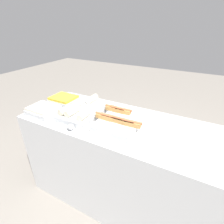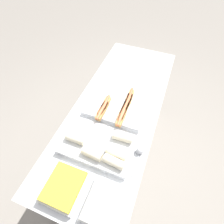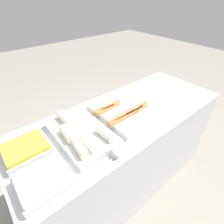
% 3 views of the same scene
% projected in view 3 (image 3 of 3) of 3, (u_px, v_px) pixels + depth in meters
% --- Properties ---
extents(ground_plane, '(12.00, 12.00, 0.00)m').
position_uv_depth(ground_plane, '(121.00, 180.00, 1.97)').
color(ground_plane, gray).
extents(counter, '(1.86, 0.71, 0.93)m').
position_uv_depth(counter, '(122.00, 152.00, 1.70)').
color(counter, silver).
rests_on(counter, ground_plane).
extents(tray_hotdogs, '(0.41, 0.49, 0.10)m').
position_uv_depth(tray_hotdogs, '(121.00, 113.00, 1.38)').
color(tray_hotdogs, silver).
rests_on(tray_hotdogs, counter).
extents(tray_wraps, '(0.32, 0.52, 0.11)m').
position_uv_depth(tray_wraps, '(81.00, 134.00, 1.18)').
color(tray_wraps, silver).
rests_on(tray_wraps, counter).
extents(tray_side_front, '(0.27, 0.23, 0.07)m').
position_uv_depth(tray_side_front, '(44.00, 181.00, 0.90)').
color(tray_side_front, silver).
rests_on(tray_side_front, counter).
extents(tray_side_back, '(0.27, 0.23, 0.07)m').
position_uv_depth(tray_side_back, '(26.00, 150.00, 1.07)').
color(tray_side_back, silver).
rests_on(tray_side_back, counter).
extents(serving_spoon_near, '(0.21, 0.05, 0.05)m').
position_uv_depth(serving_spoon_near, '(115.00, 155.00, 1.05)').
color(serving_spoon_near, '#B2B5BA').
rests_on(serving_spoon_near, counter).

